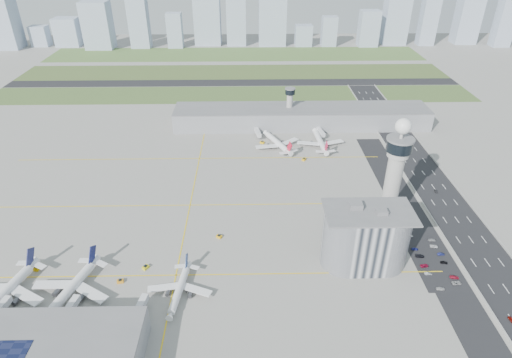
{
  "coord_description": "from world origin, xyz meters",
  "views": [
    {
      "loc": [
        -4.25,
        -184.3,
        145.79
      ],
      "look_at": [
        0.0,
        35.0,
        15.0
      ],
      "focal_mm": 30.0,
      "sensor_mm": 36.0,
      "label": 1
    }
  ],
  "objects_px": {
    "tug_3": "(219,236)",
    "car_hw_2": "(409,139)",
    "tug_1": "(146,267)",
    "car_lot_11": "(432,240)",
    "control_tower": "(395,171)",
    "airplane_near_c": "(179,287)",
    "tug_5": "(304,159)",
    "car_hw_0": "(511,320)",
    "car_lot_5": "(410,236)",
    "car_lot_9": "(441,254)",
    "jet_bridge_far_1": "(318,130)",
    "car_lot_3": "(420,256)",
    "airplane_near_b": "(68,286)",
    "tug_2": "(120,281)",
    "admin_building": "(365,238)",
    "jet_bridge_near_1": "(61,324)",
    "airplane_far_a": "(277,139)",
    "car_hw_4": "(370,110)",
    "car_lot_7": "(454,277)",
    "jet_bridge_near_2": "(134,323)",
    "jet_bridge_far_0": "(256,130)",
    "airplane_near_a": "(2,289)",
    "car_lot_1": "(428,273)",
    "car_lot_6": "(457,283)",
    "car_lot_4": "(415,249)",
    "car_lot_8": "(444,262)",
    "car_lot_10": "(434,246)",
    "car_lot_0": "(440,289)",
    "tug_0": "(37,268)",
    "airplane_far_b": "(320,138)",
    "secondary_tower": "(290,103)",
    "car_hw_1": "(436,191)"
  },
  "relations": [
    {
      "from": "tug_3",
      "to": "car_hw_2",
      "type": "height_order",
      "value": "tug_3"
    },
    {
      "from": "tug_1",
      "to": "car_lot_11",
      "type": "bearing_deg",
      "value": -137.75
    },
    {
      "from": "control_tower",
      "to": "airplane_near_c",
      "type": "distance_m",
      "value": 123.46
    },
    {
      "from": "tug_5",
      "to": "car_hw_0",
      "type": "relative_size",
      "value": 0.88
    },
    {
      "from": "car_lot_5",
      "to": "car_lot_9",
      "type": "relative_size",
      "value": 0.96
    },
    {
      "from": "tug_5",
      "to": "car_hw_2",
      "type": "relative_size",
      "value": 0.67
    },
    {
      "from": "control_tower",
      "to": "tug_1",
      "type": "bearing_deg",
      "value": -165.52
    },
    {
      "from": "jet_bridge_far_1",
      "to": "car_lot_3",
      "type": "bearing_deg",
      "value": 1.41
    },
    {
      "from": "airplane_near_b",
      "to": "tug_2",
      "type": "bearing_deg",
      "value": 128.37
    },
    {
      "from": "car_hw_2",
      "to": "tug_5",
      "type": "bearing_deg",
      "value": -150.8
    },
    {
      "from": "admin_building",
      "to": "jet_bridge_near_1",
      "type": "bearing_deg",
      "value": -163.88
    },
    {
      "from": "airplane_far_a",
      "to": "car_hw_4",
      "type": "bearing_deg",
      "value": -75.93
    },
    {
      "from": "car_lot_7",
      "to": "car_lot_11",
      "type": "relative_size",
      "value": 1.09
    },
    {
      "from": "jet_bridge_near_2",
      "to": "car_lot_7",
      "type": "bearing_deg",
      "value": -69.79
    },
    {
      "from": "admin_building",
      "to": "jet_bridge_far_0",
      "type": "xyz_separation_m",
      "value": [
        -49.99,
        154.0,
        -12.45
      ]
    },
    {
      "from": "airplane_near_a",
      "to": "car_lot_1",
      "type": "distance_m",
      "value": 197.34
    },
    {
      "from": "tug_2",
      "to": "car_lot_6",
      "type": "relative_size",
      "value": 0.66
    },
    {
      "from": "car_lot_3",
      "to": "car_lot_6",
      "type": "relative_size",
      "value": 0.97
    },
    {
      "from": "tug_2",
      "to": "car_hw_0",
      "type": "distance_m",
      "value": 175.08
    },
    {
      "from": "tug_1",
      "to": "car_hw_2",
      "type": "xyz_separation_m",
      "value": [
        177.65,
        143.49,
        -0.26
      ]
    },
    {
      "from": "airplane_near_a",
      "to": "car_lot_6",
      "type": "xyz_separation_m",
      "value": [
        207.97,
        5.78,
        -5.7
      ]
    },
    {
      "from": "airplane_near_b",
      "to": "car_hw_0",
      "type": "relative_size",
      "value": 12.56
    },
    {
      "from": "car_lot_4",
      "to": "car_lot_8",
      "type": "xyz_separation_m",
      "value": [
        11.1,
        -10.55,
        0.01
      ]
    },
    {
      "from": "tug_1",
      "to": "car_lot_10",
      "type": "bearing_deg",
      "value": -139.69
    },
    {
      "from": "tug_3",
      "to": "car_hw_4",
      "type": "relative_size",
      "value": 0.9
    },
    {
      "from": "car_lot_0",
      "to": "tug_0",
      "type": "bearing_deg",
      "value": 86.72
    },
    {
      "from": "airplane_far_b",
      "to": "car_lot_3",
      "type": "distance_m",
      "value": 133.45
    },
    {
      "from": "jet_bridge_near_1",
      "to": "tug_5",
      "type": "height_order",
      "value": "jet_bridge_near_1"
    },
    {
      "from": "secondary_tower",
      "to": "car_lot_6",
      "type": "bearing_deg",
      "value": -71.44
    },
    {
      "from": "admin_building",
      "to": "car_lot_11",
      "type": "height_order",
      "value": "admin_building"
    },
    {
      "from": "airplane_far_a",
      "to": "tug_2",
      "type": "height_order",
      "value": "airplane_far_a"
    },
    {
      "from": "airplane_near_c",
      "to": "car_hw_0",
      "type": "relative_size",
      "value": 9.97
    },
    {
      "from": "car_lot_10",
      "to": "jet_bridge_near_2",
      "type": "bearing_deg",
      "value": 118.36
    },
    {
      "from": "admin_building",
      "to": "airplane_near_b",
      "type": "xyz_separation_m",
      "value": [
        -138.05,
        -20.58,
        -9.03
      ]
    },
    {
      "from": "jet_bridge_far_0",
      "to": "car_hw_1",
      "type": "xyz_separation_m",
      "value": [
        112.2,
        -90.29,
        -2.28
      ]
    },
    {
      "from": "airplane_near_a",
      "to": "car_lot_9",
      "type": "xyz_separation_m",
      "value": [
        208.59,
        26.22,
        -5.73
      ]
    },
    {
      "from": "admin_building",
      "to": "car_hw_4",
      "type": "height_order",
      "value": "admin_building"
    },
    {
      "from": "car_hw_1",
      "to": "airplane_near_c",
      "type": "bearing_deg",
      "value": -142.71
    },
    {
      "from": "tug_1",
      "to": "car_lot_10",
      "type": "distance_m",
      "value": 148.84
    },
    {
      "from": "tug_5",
      "to": "car_lot_1",
      "type": "xyz_separation_m",
      "value": [
        46.67,
        -117.66,
        -0.33
      ]
    },
    {
      "from": "car_lot_5",
      "to": "jet_bridge_near_1",
      "type": "bearing_deg",
      "value": 100.12
    },
    {
      "from": "airplane_far_a",
      "to": "secondary_tower",
      "type": "bearing_deg",
      "value": -41.1
    },
    {
      "from": "tug_2",
      "to": "car_lot_10",
      "type": "xyz_separation_m",
      "value": [
        158.34,
        22.67,
        -0.31
      ]
    },
    {
      "from": "tug_5",
      "to": "car_lot_10",
      "type": "relative_size",
      "value": 0.77
    },
    {
      "from": "car_hw_2",
      "to": "jet_bridge_far_1",
      "type": "bearing_deg",
      "value": 177.65
    },
    {
      "from": "jet_bridge_near_2",
      "to": "car_lot_1",
      "type": "distance_m",
      "value": 138.29
    },
    {
      "from": "car_lot_8",
      "to": "car_lot_0",
      "type": "bearing_deg",
      "value": 163.12
    },
    {
      "from": "tug_3",
      "to": "tug_5",
      "type": "distance_m",
      "value": 103.73
    },
    {
      "from": "car_lot_0",
      "to": "car_lot_5",
      "type": "distance_m",
      "value": 39.08
    },
    {
      "from": "airplane_near_c",
      "to": "airplane_far_b",
      "type": "height_order",
      "value": "airplane_far_b"
    }
  ]
}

